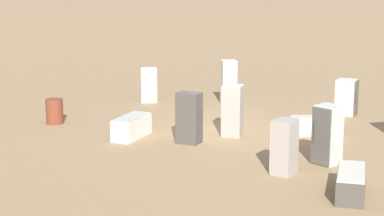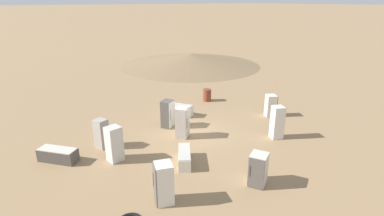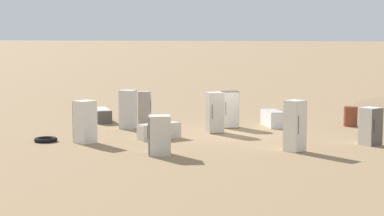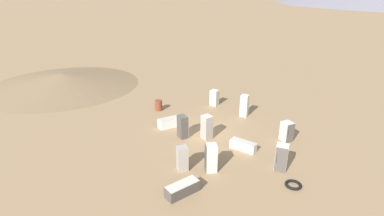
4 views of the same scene
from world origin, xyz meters
The scene contains 12 objects.
ground_plane centered at (0.00, 0.00, 0.00)m, with size 1000.00×1000.00×0.00m, color #937551.
discarded_fridge_0 centered at (-0.20, 0.55, 0.89)m, with size 0.93×0.93×1.78m.
discarded_fridge_1 centered at (0.83, 7.04, 0.33)m, with size 1.88×1.80×0.66m.
discarded_fridge_2 centered at (1.55, 0.52, 0.85)m, with size 0.92×0.96×1.70m.
discarded_fridge_4 centered at (-0.61, 4.69, 0.88)m, with size 0.80×0.78×1.76m.
discarded_fridge_5 centered at (2.83, -1.15, 0.37)m, with size 1.81×1.54×0.74m.
discarded_fridge_6 centered at (1.11, 4.76, 0.79)m, with size 0.79×0.78×1.57m.
discarded_fridge_7 centered at (-2.73, 2.00, 0.32)m, with size 1.84×1.43×0.65m.
discarded_fridge_8 centered at (-3.23, -3.86, 0.94)m, with size 0.79×0.81×1.89m.
discarded_fridge_9 centered at (-0.65, -6.18, 0.73)m, with size 0.90×0.90×1.47m.
discarded_fridge_10 centered at (-5.94, 0.35, 0.71)m, with size 0.98×1.02×1.42m.
rusty_barrel centered at (4.31, -4.50, 0.47)m, with size 0.64×0.64×0.93m.
Camera 1 is at (12.64, 17.88, 5.65)m, focal length 60.00 mm.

